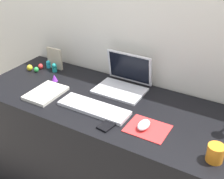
{
  "coord_description": "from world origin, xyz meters",
  "views": [
    {
      "loc": [
        0.71,
        -1.24,
        1.64
      ],
      "look_at": [
        -0.02,
        0.0,
        0.83
      ],
      "focal_mm": 47.42,
      "sensor_mm": 36.0,
      "label": 1
    }
  ],
  "objects": [
    {
      "name": "notebook_pad",
      "position": [
        -0.41,
        -0.12,
        0.75
      ],
      "size": [
        0.17,
        0.24,
        0.02
      ],
      "primitive_type": "cube",
      "rotation": [
        0.0,
        0.0,
        0.01
      ],
      "color": "silver",
      "rests_on": "desk"
    },
    {
      "name": "cell_phone",
      "position": [
        0.07,
        -0.19,
        0.74
      ],
      "size": [
        0.08,
        0.14,
        0.01
      ],
      "primitive_type": "cube",
      "rotation": [
        0.0,
        0.0,
        -0.15
      ],
      "color": "black",
      "rests_on": "desk"
    },
    {
      "name": "coffee_mug",
      "position": [
        0.6,
        -0.18,
        0.78
      ],
      "size": [
        0.07,
        0.07,
        0.08
      ],
      "primitive_type": "cylinder",
      "color": "orange",
      "rests_on": "desk"
    },
    {
      "name": "toy_figurine_cyan",
      "position": [
        -0.65,
        0.18,
        0.77
      ],
      "size": [
        0.03,
        0.03,
        0.05
      ],
      "color": "#28B7CC",
      "rests_on": "desk"
    },
    {
      "name": "toy_figurine_teal",
      "position": [
        -0.57,
        0.15,
        0.77
      ],
      "size": [
        0.03,
        0.03,
        0.06
      ],
      "color": "teal",
      "rests_on": "desk"
    },
    {
      "name": "toy_figurine_red",
      "position": [
        -0.68,
        0.14,
        0.76
      ],
      "size": [
        0.03,
        0.03,
        0.04
      ],
      "primitive_type": "ellipsoid",
      "color": "red",
      "rests_on": "desk"
    },
    {
      "name": "toy_figurine_purple",
      "position": [
        -0.48,
        0.05,
        0.76
      ],
      "size": [
        0.04,
        0.04,
        0.04
      ],
      "primitive_type": "cone",
      "color": "purple",
      "rests_on": "desk"
    },
    {
      "name": "keyboard",
      "position": [
        -0.07,
        -0.11,
        0.75
      ],
      "size": [
        0.41,
        0.13,
        0.02
      ],
      "primitive_type": "cube",
      "color": "silver",
      "rests_on": "desk"
    },
    {
      "name": "mousepad",
      "position": [
        0.26,
        -0.12,
        0.74
      ],
      "size": [
        0.21,
        0.17,
        0.0
      ],
      "primitive_type": "cube",
      "color": "red",
      "rests_on": "desk"
    },
    {
      "name": "mouse",
      "position": [
        0.24,
        -0.12,
        0.76
      ],
      "size": [
        0.06,
        0.1,
        0.03
      ],
      "primitive_type": "ellipsoid",
      "color": "silver",
      "rests_on": "mousepad"
    },
    {
      "name": "toy_figurine_yellow",
      "position": [
        -0.73,
        0.08,
        0.76
      ],
      "size": [
        0.04,
        0.04,
        0.04
      ],
      "primitive_type": "ellipsoid",
      "color": "yellow",
      "rests_on": "desk"
    },
    {
      "name": "desk",
      "position": [
        0.0,
        0.0,
        0.37
      ],
      "size": [
        1.71,
        0.62,
        0.74
      ],
      "primitive_type": "cube",
      "color": "black",
      "rests_on": "ground_plane"
    },
    {
      "name": "back_wall",
      "position": [
        0.0,
        0.35,
        0.72
      ],
      "size": [
        2.91,
        0.05,
        1.44
      ],
      "primitive_type": "cube",
      "color": "silver",
      "rests_on": "ground_plane"
    },
    {
      "name": "toy_figurine_green",
      "position": [
        -0.67,
        0.09,
        0.76
      ],
      "size": [
        0.03,
        0.03,
        0.04
      ],
      "primitive_type": "ellipsoid",
      "color": "green",
      "rests_on": "desk"
    },
    {
      "name": "laptop",
      "position": [
        -0.04,
        0.19,
        0.79
      ],
      "size": [
        0.3,
        0.25,
        0.21
      ],
      "color": "silver",
      "rests_on": "desk"
    },
    {
      "name": "picture_frame",
      "position": [
        -0.6,
        0.2,
        0.81
      ],
      "size": [
        0.12,
        0.02,
        0.15
      ],
      "primitive_type": "cube",
      "color": "#B2A58C",
      "rests_on": "desk"
    }
  ]
}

